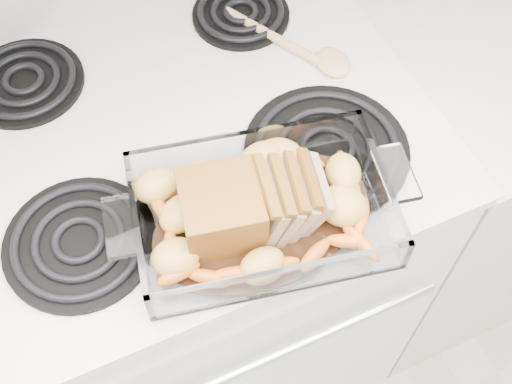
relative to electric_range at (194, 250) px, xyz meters
name	(u,v)px	position (x,y,z in m)	size (l,w,h in m)	color
electric_range	(194,250)	(0.00, 0.00, 0.00)	(0.78, 0.70, 1.12)	silver
counter_right	(452,152)	(0.66, 0.00, -0.02)	(0.58, 0.68, 0.93)	beige
baking_dish	(262,215)	(0.05, -0.24, 0.48)	(0.34, 0.22, 0.07)	white
pork_roast	(243,211)	(0.02, -0.24, 0.51)	(0.19, 0.10, 0.08)	brown
roast_vegetables	(248,190)	(0.05, -0.20, 0.49)	(0.38, 0.21, 0.05)	orange
wooden_spoon	(306,51)	(0.25, 0.03, 0.46)	(0.15, 0.22, 0.02)	tan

